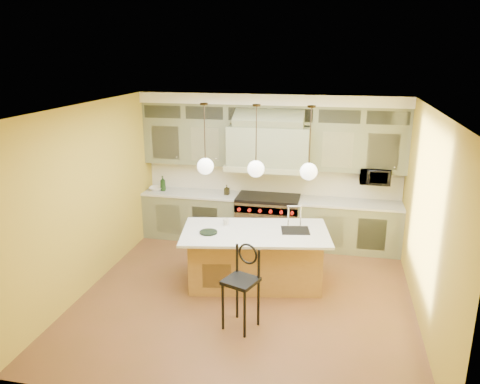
% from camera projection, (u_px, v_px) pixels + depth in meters
% --- Properties ---
extents(floor, '(5.00, 5.00, 0.00)m').
position_uv_depth(floor, '(246.00, 295.00, 7.26)').
color(floor, brown).
rests_on(floor, ground).
extents(ceiling, '(5.00, 5.00, 0.00)m').
position_uv_depth(ceiling, '(247.00, 107.00, 6.43)').
color(ceiling, white).
rests_on(ceiling, wall_back).
extents(wall_back, '(5.00, 0.00, 5.00)m').
position_uv_depth(wall_back, '(271.00, 167.00, 9.19)').
color(wall_back, gold).
rests_on(wall_back, ground).
extents(wall_front, '(5.00, 0.00, 5.00)m').
position_uv_depth(wall_front, '(197.00, 288.00, 4.50)').
color(wall_front, gold).
rests_on(wall_front, ground).
extents(wall_left, '(0.00, 5.00, 5.00)m').
position_uv_depth(wall_left, '(91.00, 197.00, 7.34)').
color(wall_left, gold).
rests_on(wall_left, ground).
extents(wall_right, '(0.00, 5.00, 5.00)m').
position_uv_depth(wall_right, '(427.00, 219.00, 6.35)').
color(wall_right, gold).
rests_on(wall_right, ground).
extents(back_cabinetry, '(5.00, 0.77, 2.90)m').
position_uv_depth(back_cabinetry, '(269.00, 172.00, 8.94)').
color(back_cabinetry, '#727959').
rests_on(back_cabinetry, floor).
extents(range, '(1.20, 0.74, 0.96)m').
position_uv_depth(range, '(268.00, 220.00, 9.13)').
color(range, silver).
rests_on(range, floor).
extents(kitchen_island, '(2.48, 1.62, 1.35)m').
position_uv_depth(kitchen_island, '(255.00, 256.00, 7.54)').
color(kitchen_island, olive).
rests_on(kitchen_island, floor).
extents(counter_stool, '(0.53, 0.53, 1.18)m').
position_uv_depth(counter_stool, '(242.00, 282.00, 6.27)').
color(counter_stool, black).
rests_on(counter_stool, floor).
extents(microwave, '(0.54, 0.37, 0.30)m').
position_uv_depth(microwave, '(375.00, 176.00, 8.57)').
color(microwave, black).
rests_on(microwave, back_cabinetry).
extents(oil_bottle_a, '(0.13, 0.13, 0.30)m').
position_uv_depth(oil_bottle_a, '(163.00, 183.00, 9.39)').
color(oil_bottle_a, '#173414').
rests_on(oil_bottle_a, back_cabinetry).
extents(oil_bottle_b, '(0.10, 0.10, 0.20)m').
position_uv_depth(oil_bottle_b, '(227.00, 190.00, 9.15)').
color(oil_bottle_b, black).
rests_on(oil_bottle_b, back_cabinetry).
extents(fruit_bowl, '(0.31, 0.31, 0.07)m').
position_uv_depth(fruit_bowl, '(156.00, 189.00, 9.46)').
color(fruit_bowl, white).
rests_on(fruit_bowl, back_cabinetry).
extents(cup, '(0.12, 0.12, 0.10)m').
position_uv_depth(cup, '(226.00, 222.00, 7.63)').
color(cup, silver).
rests_on(cup, kitchen_island).
extents(pendant_left, '(0.26, 0.26, 1.11)m').
position_uv_depth(pendant_left, '(205.00, 164.00, 7.27)').
color(pendant_left, '#2D2319').
rests_on(pendant_left, ceiling).
extents(pendant_center, '(0.26, 0.26, 1.11)m').
position_uv_depth(pendant_center, '(256.00, 167.00, 7.11)').
color(pendant_center, '#2D2319').
rests_on(pendant_center, ceiling).
extents(pendant_right, '(0.26, 0.26, 1.11)m').
position_uv_depth(pendant_right, '(309.00, 170.00, 6.95)').
color(pendant_right, '#2D2319').
rests_on(pendant_right, ceiling).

